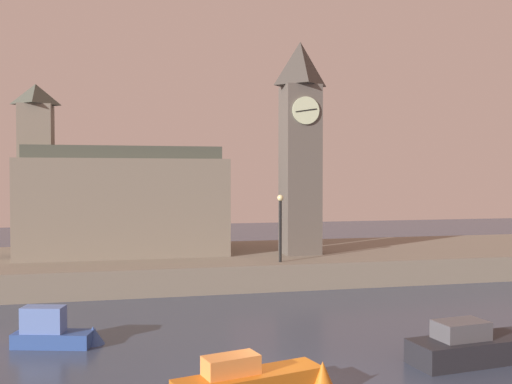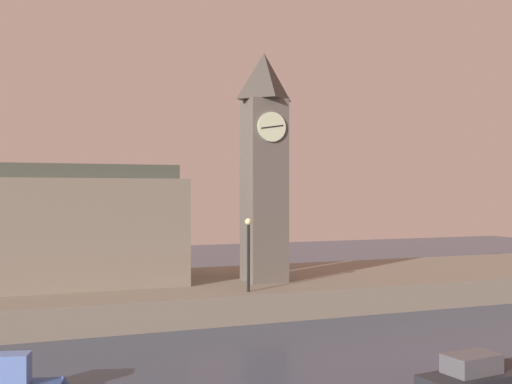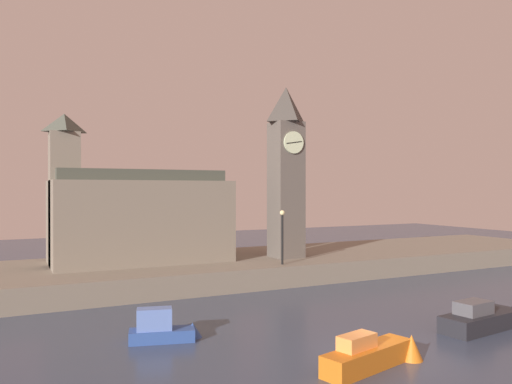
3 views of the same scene
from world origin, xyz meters
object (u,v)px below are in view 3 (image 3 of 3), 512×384
at_px(clock_tower, 286,169).
at_px(boat_barge_dark, 489,318).
at_px(streetlamp, 282,231).
at_px(parliament_hall, 135,216).
at_px(boat_tour_blue, 165,329).
at_px(boat_patrol_orange, 375,354).

bearing_deg(clock_tower, boat_barge_dark, -85.13).
xyz_separation_m(streetlamp, boat_barge_dark, (3.66, -14.11, -3.39)).
bearing_deg(streetlamp, clock_tower, 56.20).
relative_size(parliament_hall, boat_tour_blue, 3.55).
xyz_separation_m(clock_tower, parliament_hall, (-11.21, 2.66, -3.53)).
bearing_deg(parliament_hall, boat_barge_dark, -57.62).
relative_size(clock_tower, streetlamp, 3.47).
xyz_separation_m(clock_tower, boat_tour_blue, (-13.32, -12.27, -7.88)).
relative_size(streetlamp, boat_barge_dark, 0.69).
relative_size(streetlamp, boat_tour_blue, 1.08).
xyz_separation_m(boat_barge_dark, boat_patrol_orange, (-8.55, -1.77, -0.01)).
relative_size(clock_tower, boat_patrol_orange, 2.65).
bearing_deg(boat_barge_dark, boat_tour_blue, 160.99).
height_order(parliament_hall, boat_barge_dark, parliament_hall).
distance_m(clock_tower, parliament_hall, 12.05).
distance_m(boat_barge_dark, boat_tour_blue, 15.65).
bearing_deg(clock_tower, boat_patrol_orange, -110.27).
relative_size(clock_tower, boat_barge_dark, 2.39).
relative_size(parliament_hall, streetlamp, 3.29).
xyz_separation_m(boat_barge_dark, boat_tour_blue, (-14.80, 5.10, 0.02)).
bearing_deg(streetlamp, boat_barge_dark, -75.48).
xyz_separation_m(boat_patrol_orange, boat_tour_blue, (-6.25, 6.87, 0.03)).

